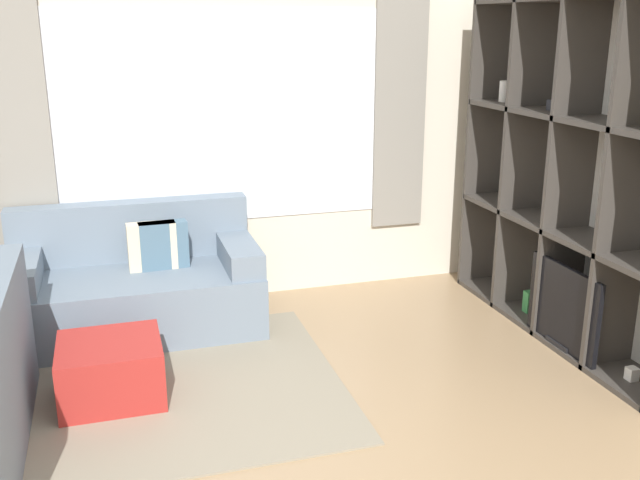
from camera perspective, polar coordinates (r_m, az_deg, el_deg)
name	(u,v)px	position (r m, az deg, el deg)	size (l,w,h in m)	color
wall_back	(222,130)	(5.58, -7.85, 8.73)	(5.85, 0.11, 2.70)	beige
wall_right	(618,148)	(5.11, 22.73, 6.78)	(0.07, 4.28, 2.70)	beige
area_rug	(89,399)	(4.52, -17.97, -12.04)	(3.00, 1.89, 0.01)	gray
shelving_unit	(576,180)	(5.14, 19.80, 4.56)	(0.39, 2.28, 2.32)	silver
couch_main	(137,287)	(5.30, -14.43, -3.63)	(1.72, 0.88, 0.88)	slate
ottoman	(111,371)	(4.43, -16.37, -10.01)	(0.59, 0.55, 0.36)	#A82823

